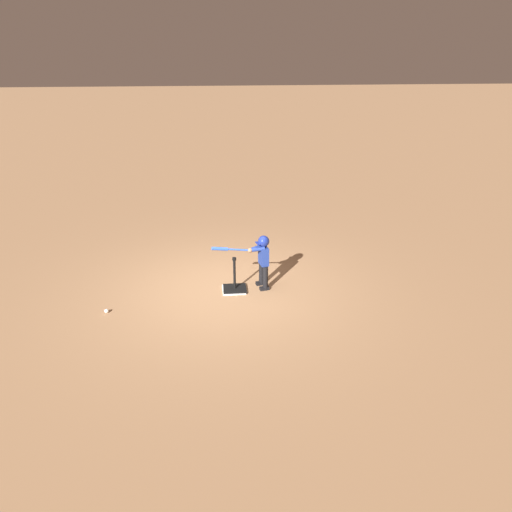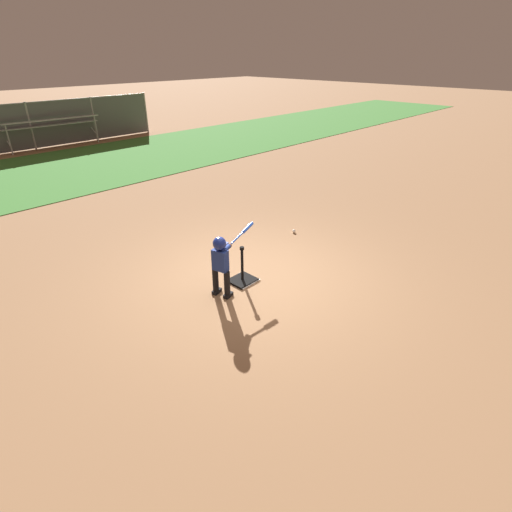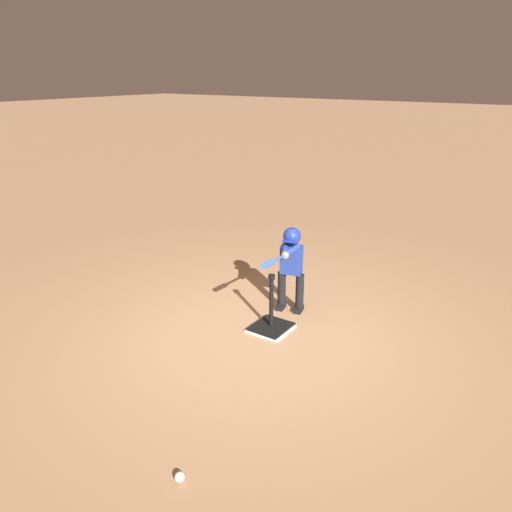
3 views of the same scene
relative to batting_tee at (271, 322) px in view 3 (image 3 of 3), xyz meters
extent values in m
plane|color=#99704C|center=(0.22, -0.01, -0.09)|extent=(90.00, 90.00, 0.00)
cube|color=white|center=(0.02, 0.00, -0.08)|extent=(0.45, 0.45, 0.02)
cube|color=black|center=(0.00, 0.00, -0.07)|extent=(0.44, 0.40, 0.04)
cylinder|color=black|center=(0.00, 0.00, 0.24)|extent=(0.05, 0.05, 0.59)
cylinder|color=black|center=(0.00, 0.00, 0.56)|extent=(0.08, 0.08, 0.05)
cylinder|color=black|center=(-0.59, 0.04, 0.15)|extent=(0.12, 0.12, 0.49)
cube|color=black|center=(-0.57, 0.04, -0.06)|extent=(0.20, 0.13, 0.06)
cylinder|color=black|center=(-0.53, -0.19, 0.15)|extent=(0.12, 0.12, 0.49)
cube|color=black|center=(-0.51, -0.18, -0.06)|extent=(0.20, 0.13, 0.06)
cube|color=navy|center=(-0.56, -0.08, 0.57)|extent=(0.19, 0.28, 0.36)
sphere|color=#936B4C|center=(-0.56, -0.08, 0.86)|extent=(0.18, 0.18, 0.18)
sphere|color=navy|center=(-0.56, -0.08, 0.87)|extent=(0.22, 0.22, 0.22)
cube|color=navy|center=(-0.47, -0.05, 0.84)|extent=(0.14, 0.18, 0.01)
cylinder|color=navy|center=(-0.44, -0.01, 0.74)|extent=(0.29, 0.09, 0.11)
cylinder|color=navy|center=(-0.42, -0.08, 0.74)|extent=(0.29, 0.21, 0.11)
sphere|color=#936B4C|center=(-0.30, -0.01, 0.72)|extent=(0.09, 0.09, 0.09)
cylinder|color=blue|center=(0.05, 0.07, 0.79)|extent=(0.70, 0.20, 0.16)
cylinder|color=blue|center=(0.27, 0.12, 0.83)|extent=(0.31, 0.13, 0.12)
cylinder|color=black|center=(-0.32, -0.02, 0.72)|extent=(0.03, 0.05, 0.05)
sphere|color=white|center=(2.30, 0.68, -0.05)|extent=(0.07, 0.07, 0.07)
camera|label=1|loc=(0.32, 8.54, 4.36)|focal=35.00mm
camera|label=2|loc=(-4.25, -4.40, 3.57)|focal=28.00mm
camera|label=3|loc=(4.32, 2.73, 2.72)|focal=35.00mm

